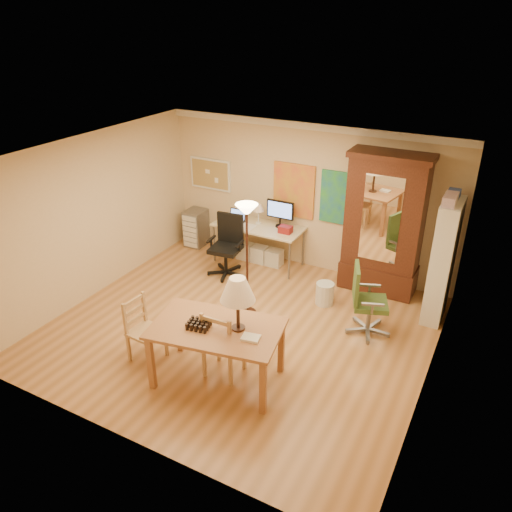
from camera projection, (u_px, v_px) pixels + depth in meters
The scene contains 16 objects.
floor at pixel (240, 329), 7.67m from camera, with size 5.50×5.50×0.00m, color #A26A39.
crown_molding at pixel (309, 126), 8.44m from camera, with size 5.50×0.08×0.12m, color white.
corkboard at pixel (210, 174), 9.82m from camera, with size 0.90×0.04×0.62m, color tan.
art_panel_left at pixel (294, 191), 9.08m from camera, with size 0.80×0.04×1.00m, color gold.
art_panel_right at pixel (341, 198), 8.70m from camera, with size 0.75×0.04×0.95m, color teal.
dining_table at pixel (224, 317), 6.20m from camera, with size 1.79×1.26×1.54m.
ladder_chair_back at pixel (223, 346), 6.53m from camera, with size 0.47×0.45×1.00m.
ladder_chair_left at pixel (144, 331), 6.87m from camera, with size 0.44×0.46×0.93m.
torchiere_lamp at pixel (247, 228), 7.41m from camera, with size 0.34×0.34×1.87m.
computer_desk at pixel (261, 240), 9.49m from camera, with size 1.70×0.74×1.28m.
office_chair_black at pixel (227, 259), 9.15m from camera, with size 0.69×0.69×1.13m.
office_chair_green at pixel (366, 315), 7.48m from camera, with size 0.68×0.68×1.11m.
drawer_cart at pixel (196, 228), 10.25m from camera, with size 0.38×0.45×0.76m.
armoire at pixel (383, 233), 8.34m from camera, with size 1.32×0.63×2.43m.
bookshelf at pixel (442, 262), 7.59m from camera, with size 0.29×0.77×1.94m.
wastebin at pixel (325, 294), 8.26m from camera, with size 0.30×0.30×0.38m, color silver.
Camera 1 is at (3.21, -5.51, 4.42)m, focal length 35.00 mm.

